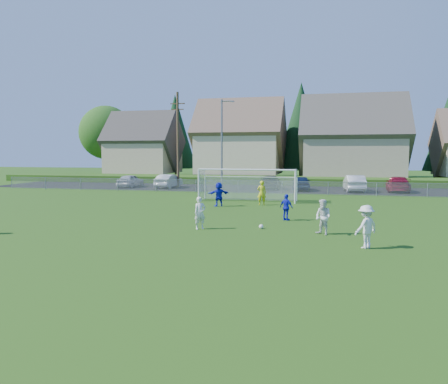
{
  "coord_description": "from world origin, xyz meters",
  "views": [
    {
      "loc": [
        5.89,
        -16.84,
        3.72
      ],
      "look_at": [
        0.0,
        8.0,
        1.4
      ],
      "focal_mm": 35.0,
      "sensor_mm": 36.0,
      "label": 1
    }
  ],
  "objects_px": {
    "car_d": "(271,182)",
    "soccer_goal": "(248,180)",
    "car_f": "(354,183)",
    "car_b": "(169,181)",
    "player_white_a": "(200,213)",
    "player_white_b": "(323,217)",
    "player_blue_a": "(286,207)",
    "car_g": "(398,184)",
    "player_white_c": "(366,227)",
    "goalkeeper": "(262,193)",
    "player_blue_b": "(219,194)",
    "soccer_ball": "(261,227)",
    "car_e": "(301,183)",
    "car_a": "(130,181)"
  },
  "relations": [
    {
      "from": "soccer_ball",
      "to": "soccer_goal",
      "type": "distance_m",
      "value": 12.39
    },
    {
      "from": "goalkeeper",
      "to": "car_d",
      "type": "bearing_deg",
      "value": -98.34
    },
    {
      "from": "player_blue_b",
      "to": "car_g",
      "type": "distance_m",
      "value": 20.2
    },
    {
      "from": "player_white_b",
      "to": "car_e",
      "type": "xyz_separation_m",
      "value": [
        -2.33,
        23.28,
        -0.08
      ]
    },
    {
      "from": "player_white_b",
      "to": "player_blue_a",
      "type": "height_order",
      "value": "player_white_b"
    },
    {
      "from": "player_white_c",
      "to": "player_blue_b",
      "type": "relative_size",
      "value": 1.01
    },
    {
      "from": "soccer_ball",
      "to": "player_white_a",
      "type": "height_order",
      "value": "player_white_a"
    },
    {
      "from": "car_f",
      "to": "car_a",
      "type": "bearing_deg",
      "value": -3.51
    },
    {
      "from": "car_a",
      "to": "car_e",
      "type": "bearing_deg",
      "value": -177.94
    },
    {
      "from": "player_white_c",
      "to": "goalkeeper",
      "type": "relative_size",
      "value": 0.97
    },
    {
      "from": "player_blue_b",
      "to": "soccer_goal",
      "type": "height_order",
      "value": "soccer_goal"
    },
    {
      "from": "car_d",
      "to": "player_white_a",
      "type": "bearing_deg",
      "value": 85.31
    },
    {
      "from": "car_g",
      "to": "soccer_goal",
      "type": "xyz_separation_m",
      "value": [
        -12.43,
        -10.98,
        0.9
      ]
    },
    {
      "from": "player_blue_b",
      "to": "car_d",
      "type": "height_order",
      "value": "player_blue_b"
    },
    {
      "from": "car_e",
      "to": "player_white_c",
      "type": "bearing_deg",
      "value": 94.46
    },
    {
      "from": "player_white_a",
      "to": "car_f",
      "type": "height_order",
      "value": "player_white_a"
    },
    {
      "from": "car_g",
      "to": "car_d",
      "type": "bearing_deg",
      "value": 3.57
    },
    {
      "from": "car_b",
      "to": "car_d",
      "type": "xyz_separation_m",
      "value": [
        10.69,
        0.69,
        -0.01
      ]
    },
    {
      "from": "car_d",
      "to": "car_g",
      "type": "distance_m",
      "value": 12.11
    },
    {
      "from": "car_e",
      "to": "car_f",
      "type": "bearing_deg",
      "value": 175.09
    },
    {
      "from": "player_white_c",
      "to": "car_b",
      "type": "distance_m",
      "value": 31.27
    },
    {
      "from": "car_d",
      "to": "soccer_goal",
      "type": "height_order",
      "value": "soccer_goal"
    },
    {
      "from": "goalkeeper",
      "to": "car_e",
      "type": "distance_m",
      "value": 13.0
    },
    {
      "from": "soccer_goal",
      "to": "car_e",
      "type": "bearing_deg",
      "value": 71.87
    },
    {
      "from": "car_d",
      "to": "player_white_c",
      "type": "bearing_deg",
      "value": 101.29
    },
    {
      "from": "player_white_a",
      "to": "car_b",
      "type": "distance_m",
      "value": 25.33
    },
    {
      "from": "car_g",
      "to": "player_white_a",
      "type": "bearing_deg",
      "value": 66.33
    },
    {
      "from": "soccer_ball",
      "to": "car_b",
      "type": "bearing_deg",
      "value": 120.47
    },
    {
      "from": "player_white_c",
      "to": "goalkeeper",
      "type": "xyz_separation_m",
      "value": [
        -5.99,
        12.91,
        0.02
      ]
    },
    {
      "from": "soccer_ball",
      "to": "goalkeeper",
      "type": "relative_size",
      "value": 0.13
    },
    {
      "from": "player_blue_a",
      "to": "player_blue_b",
      "type": "xyz_separation_m",
      "value": [
        -5.13,
        5.27,
        0.11
      ]
    },
    {
      "from": "player_blue_a",
      "to": "car_g",
      "type": "relative_size",
      "value": 0.29
    },
    {
      "from": "car_d",
      "to": "car_e",
      "type": "height_order",
      "value": "car_e"
    },
    {
      "from": "player_blue_a",
      "to": "player_white_a",
      "type": "bearing_deg",
      "value": 77.4
    },
    {
      "from": "car_a",
      "to": "car_g",
      "type": "height_order",
      "value": "car_g"
    },
    {
      "from": "car_d",
      "to": "car_e",
      "type": "bearing_deg",
      "value": 164.06
    },
    {
      "from": "player_white_b",
      "to": "player_blue_b",
      "type": "distance_m",
      "value": 11.55
    },
    {
      "from": "player_blue_a",
      "to": "car_e",
      "type": "bearing_deg",
      "value": -55.54
    },
    {
      "from": "player_blue_b",
      "to": "car_g",
      "type": "xyz_separation_m",
      "value": [
        13.81,
        14.75,
        -0.11
      ]
    },
    {
      "from": "car_a",
      "to": "soccer_goal",
      "type": "xyz_separation_m",
      "value": [
        14.66,
        -10.22,
        0.94
      ]
    },
    {
      "from": "player_blue_a",
      "to": "goalkeeper",
      "type": "distance_m",
      "value": 7.03
    },
    {
      "from": "player_white_c",
      "to": "goalkeeper",
      "type": "height_order",
      "value": "goalkeeper"
    },
    {
      "from": "car_e",
      "to": "car_f",
      "type": "xyz_separation_m",
      "value": [
        5.01,
        -0.05,
        0.06
      ]
    },
    {
      "from": "soccer_ball",
      "to": "car_b",
      "type": "height_order",
      "value": "car_b"
    },
    {
      "from": "player_white_c",
      "to": "car_f",
      "type": "xyz_separation_m",
      "value": [
        1.02,
        25.7,
        -0.07
      ]
    },
    {
      "from": "soccer_ball",
      "to": "car_d",
      "type": "distance_m",
      "value": 23.22
    },
    {
      "from": "car_b",
      "to": "soccer_goal",
      "type": "xyz_separation_m",
      "value": [
        10.37,
        -10.41,
        0.92
      ]
    },
    {
      "from": "car_a",
      "to": "car_f",
      "type": "xyz_separation_m",
      "value": [
        23.08,
        0.16,
        0.09
      ]
    },
    {
      "from": "goalkeeper",
      "to": "car_a",
      "type": "bearing_deg",
      "value": -51.11
    },
    {
      "from": "car_f",
      "to": "soccer_goal",
      "type": "relative_size",
      "value": 0.64
    }
  ]
}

